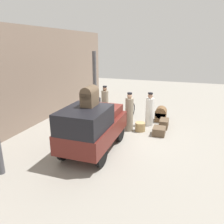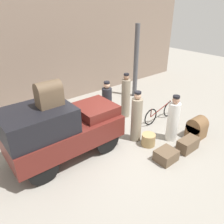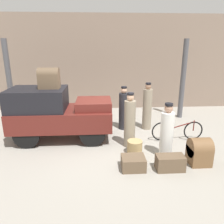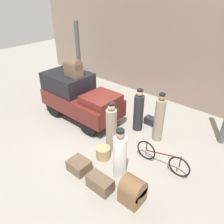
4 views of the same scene
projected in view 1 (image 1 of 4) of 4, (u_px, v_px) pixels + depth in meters
name	position (u px, v px, depth m)	size (l,w,h in m)	color
ground_plane	(115.00, 135.00, 9.34)	(30.00, 30.00, 0.00)	gray
station_building_facade	(30.00, 78.00, 9.92)	(16.00, 0.15, 4.50)	gray
canopy_pillar_right	(95.00, 81.00, 12.60)	(0.21, 0.21, 3.34)	#4C4C51
truck	(93.00, 126.00, 7.67)	(3.29, 1.52, 1.76)	black
bicycle	(131.00, 112.00, 11.36)	(1.74, 0.04, 0.69)	black
wicker_basket	(140.00, 127.00, 9.72)	(0.45, 0.45, 0.39)	tan
porter_lifting_near_truck	(150.00, 111.00, 10.25)	(0.37, 0.37, 1.59)	white
porter_standing_middle	(97.00, 111.00, 10.08)	(0.36, 0.36, 1.64)	#232328
porter_carrying_trunk	(105.00, 105.00, 10.84)	(0.34, 0.34, 1.78)	gray
porter_with_bicycle	(129.00, 113.00, 9.61)	(0.35, 0.35, 1.73)	gray
trunk_barrel_dark	(161.00, 114.00, 10.93)	(0.54, 0.54, 0.74)	brown
suitcase_small_leather	(159.00, 131.00, 9.30)	(0.61, 0.51, 0.34)	brown
trunk_wicker_pale	(87.00, 121.00, 10.63)	(0.46, 0.31, 0.28)	#232328
trunk_umber_medium	(164.00, 124.00, 10.11)	(0.72, 0.38, 0.39)	brown
trunk_on_truck_roof	(90.00, 96.00, 7.18)	(0.65, 0.42, 0.66)	brown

